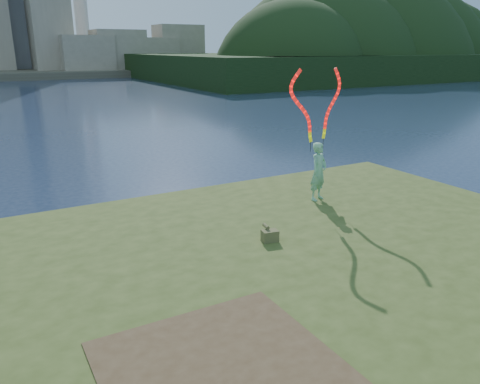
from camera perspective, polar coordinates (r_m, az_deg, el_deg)
ground at (r=10.71m, az=0.41°, el=-11.21°), size 320.00×320.00×0.00m
grassy_knoll at (r=8.89m, az=8.04°, el=-15.32°), size 20.00×18.00×0.80m
dirt_patch at (r=7.02m, az=-2.41°, el=-20.45°), size 3.20×3.00×0.02m
wooded_hill at (r=93.78m, az=14.41°, el=13.68°), size 78.00×50.00×63.00m
woman_with_ribbons at (r=13.67m, az=9.58°, el=4.74°), size 1.96×0.78×4.08m
canvas_bag at (r=10.87m, az=3.63°, el=-5.27°), size 0.41×0.46×0.35m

